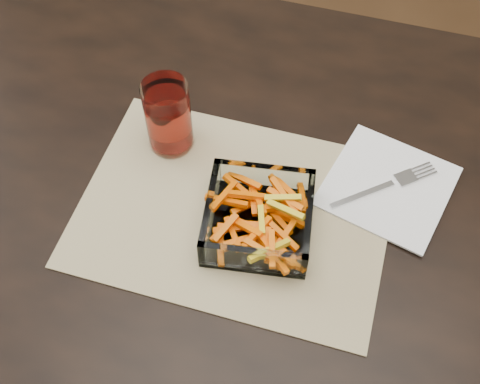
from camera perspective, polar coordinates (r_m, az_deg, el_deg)
name	(u,v)px	position (r m, az deg, el deg)	size (l,w,h in m)	color
dining_table	(285,233)	(0.97, 4.33, -3.92)	(1.60, 0.90, 0.75)	black
placemat	(234,210)	(0.89, -0.56, -1.70)	(0.45, 0.33, 0.00)	tan
glass_bowl	(258,219)	(0.85, 1.75, -2.60)	(0.17, 0.17, 0.06)	white
tumbler	(168,118)	(0.92, -6.80, 6.97)	(0.07, 0.07, 0.12)	white
napkin	(388,186)	(0.93, 13.85, 0.56)	(0.18, 0.18, 0.00)	white
fork	(387,185)	(0.93, 13.76, 0.64)	(0.15, 0.13, 0.00)	silver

